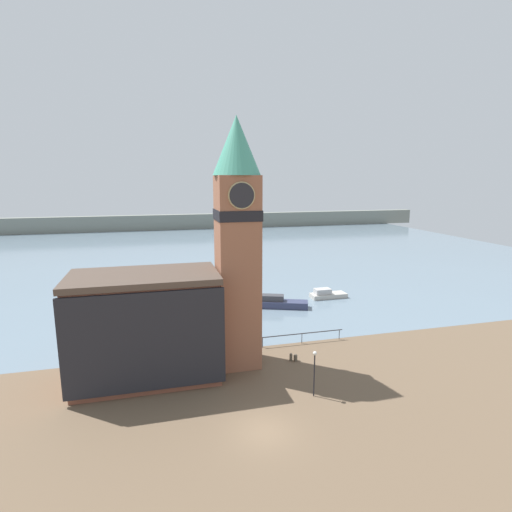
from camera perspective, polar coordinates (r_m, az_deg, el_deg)
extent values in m
plane|color=brown|center=(29.26, 1.17, -23.81)|extent=(160.00, 160.00, 0.00)
cube|color=slate|center=(98.25, -10.44, 0.97)|extent=(160.00, 120.00, 0.00)
cube|color=gray|center=(137.49, -11.70, 4.78)|extent=(180.00, 3.00, 5.00)
cube|color=#333338|center=(42.06, 6.58, -10.95)|extent=(9.02, 0.08, 0.08)
cylinder|color=#333338|center=(41.03, 0.94, -12.25)|extent=(0.07, 0.07, 1.05)
cylinder|color=#333338|center=(42.26, 6.57, -11.61)|extent=(0.07, 0.07, 1.05)
cylinder|color=#333338|center=(43.86, 11.80, -10.92)|extent=(0.07, 0.07, 1.05)
cube|color=#935B42|center=(35.26, -2.64, -2.50)|extent=(3.54, 3.54, 16.99)
cube|color=black|center=(34.43, -2.71, 5.91)|extent=(3.66, 3.66, 0.90)
cylinder|color=tan|center=(32.53, -2.07, 8.64)|extent=(2.22, 0.12, 2.22)
cylinder|color=#232328|center=(32.45, -2.04, 8.63)|extent=(2.02, 0.12, 2.02)
cylinder|color=tan|center=(34.74, 0.25, 8.79)|extent=(0.12, 2.22, 2.22)
cylinder|color=#232328|center=(34.76, 0.39, 8.79)|extent=(0.12, 2.02, 2.02)
cone|color=teal|center=(34.41, -2.80, 15.51)|extent=(4.07, 4.07, 4.88)
cube|color=brown|center=(35.33, -15.41, -10.01)|extent=(11.69, 6.45, 8.56)
cube|color=#4C3D33|center=(34.01, -15.79, -2.85)|extent=(12.09, 6.85, 0.50)
cube|color=#232328|center=(32.13, -15.50, -11.84)|extent=(12.19, 0.30, 7.88)
cube|color=#333856|center=(53.09, 3.65, -6.88)|extent=(7.12, 4.16, 0.91)
cube|color=#38383D|center=(52.90, 2.31, -5.98)|extent=(3.30, 2.28, 0.77)
cube|color=#B7B2A8|center=(58.23, 10.29, -5.57)|extent=(5.15, 2.06, 0.63)
cube|color=#B2B2B2|center=(57.66, 9.48, -4.99)|extent=(2.27, 1.43, 0.75)
cylinder|color=brown|center=(38.54, 5.01, -14.27)|extent=(0.27, 0.27, 0.58)
sphere|color=brown|center=(38.42, 5.02, -13.88)|extent=(0.28, 0.28, 0.28)
cylinder|color=brown|center=(38.60, 5.66, -14.33)|extent=(0.35, 0.35, 0.47)
sphere|color=brown|center=(38.51, 5.67, -14.01)|extent=(0.37, 0.37, 0.37)
cylinder|color=black|center=(32.53, 8.31, -16.53)|extent=(0.10, 0.10, 3.47)
sphere|color=silver|center=(31.73, 8.41, -13.59)|extent=(0.32, 0.32, 0.32)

